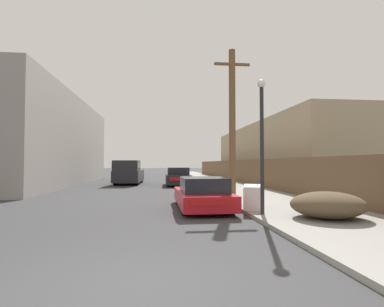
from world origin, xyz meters
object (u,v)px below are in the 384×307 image
pickup_truck (128,172)px  parked_sports_car_red (202,194)px  car_parked_mid (178,177)px  brush_pile (328,205)px  discarded_fridge (253,196)px  utility_pole (232,120)px  street_lamp (262,135)px

pickup_truck → parked_sports_car_red: bearing=108.3°
car_parked_mid → brush_pile: 15.14m
parked_sports_car_red → brush_pile: bearing=-41.8°
discarded_fridge → pickup_truck: pickup_truck is taller
pickup_truck → discarded_fridge: bearing=114.0°
discarded_fridge → parked_sports_car_red: size_ratio=0.42×
utility_pole → street_lamp: utility_pole is taller
parked_sports_car_red → street_lamp: size_ratio=1.02×
discarded_fridge → street_lamp: size_ratio=0.42×
discarded_fridge → street_lamp: (-0.19, -1.51, 2.08)m
car_parked_mid → discarded_fridge: bearing=-80.8°
discarded_fridge → pickup_truck: bearing=129.3°
pickup_truck → brush_pile: (7.27, -16.76, -0.46)m
brush_pile → car_parked_mid: bearing=102.8°
parked_sports_car_red → pickup_truck: (-4.04, 13.92, 0.41)m
discarded_fridge → brush_pile: (1.48, -2.30, -0.01)m
parked_sports_car_red → car_parked_mid: 11.92m
car_parked_mid → pickup_truck: pickup_truck is taller
discarded_fridge → car_parked_mid: size_ratio=0.43×
discarded_fridge → parked_sports_car_red: 1.83m
pickup_truck → car_parked_mid: bearing=155.1°
discarded_fridge → car_parked_mid: bearing=116.0°
pickup_truck → street_lamp: bearing=111.5°
parked_sports_car_red → pickup_truck: bearing=105.8°
utility_pole → parked_sports_car_red: bearing=-120.5°
parked_sports_car_red → street_lamp: bearing=-53.1°
brush_pile → pickup_truck: bearing=113.4°
utility_pole → brush_pile: 7.19m
pickup_truck → utility_pole: (6.05, -10.51, 2.88)m
utility_pole → brush_pile: size_ratio=3.43×
parked_sports_car_red → car_parked_mid: (-0.12, 11.92, 0.11)m
utility_pole → street_lamp: bearing=-94.6°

